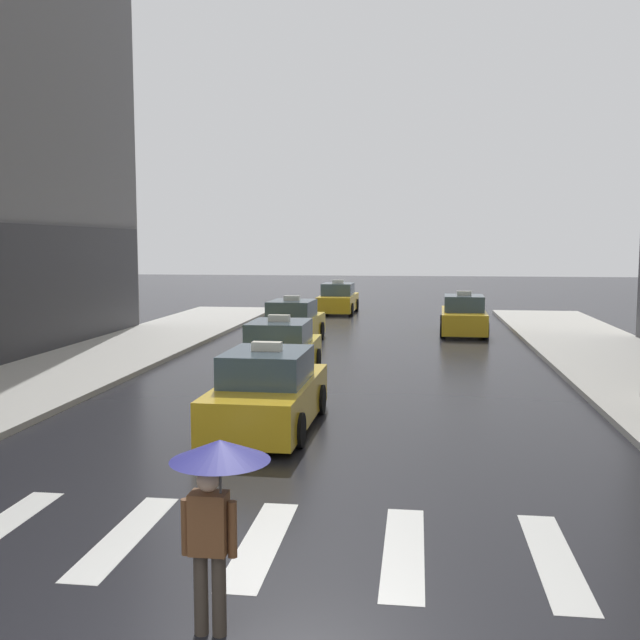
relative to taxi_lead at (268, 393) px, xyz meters
The scene contains 7 objects.
crosswalk_markings 5.85m from the taxi_lead, 79.29° to the right, with size 11.30×2.80×0.01m.
taxi_lead is the anchor object (origin of this frame).
taxi_second 5.61m from the taxi_lead, 98.26° to the left, with size 1.96×4.55×1.80m.
taxi_third 13.04m from the taxi_lead, 97.55° to the left, with size 2.06×4.60×1.80m.
taxi_fourth 17.30m from the taxi_lead, 73.43° to the left, with size 2.03×4.59×1.80m.
taxi_fifth 25.16m from the taxi_lead, 92.91° to the left, with size 1.99×4.57×1.80m.
pedestrian_with_umbrella 8.03m from the taxi_lead, 81.88° to the right, with size 0.96×0.96×1.94m.
Camera 1 is at (1.92, -5.78, 3.79)m, focal length 41.18 mm.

